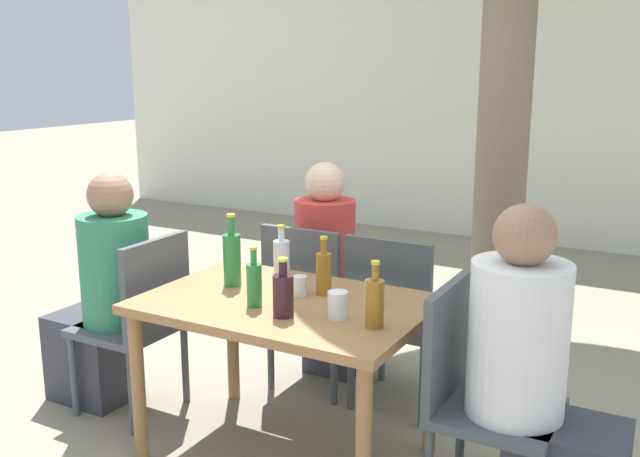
% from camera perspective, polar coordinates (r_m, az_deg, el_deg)
% --- Properties ---
extents(ground_plane, '(30.00, 30.00, 0.00)m').
position_cam_1_polar(ground_plane, '(3.32, -2.63, -17.62)').
color(ground_plane, gray).
extents(cafe_building_wall, '(10.00, 0.08, 2.80)m').
position_cam_1_polar(cafe_building_wall, '(7.09, 16.90, 10.02)').
color(cafe_building_wall, white).
rests_on(cafe_building_wall, ground_plane).
extents(dining_table_front, '(1.19, 0.81, 0.72)m').
position_cam_1_polar(dining_table_front, '(3.05, -2.75, -7.41)').
color(dining_table_front, '#996B42').
rests_on(dining_table_front, ground_plane).
extents(patio_chair_0, '(0.44, 0.44, 0.90)m').
position_cam_1_polar(patio_chair_0, '(3.57, -14.17, -6.76)').
color(patio_chair_0, '#474C51').
rests_on(patio_chair_0, ground_plane).
extents(patio_chair_1, '(0.44, 0.44, 0.90)m').
position_cam_1_polar(patio_chair_1, '(2.79, 12.25, -12.40)').
color(patio_chair_1, '#474C51').
rests_on(patio_chair_1, ground_plane).
extents(patio_chair_2, '(0.44, 0.44, 0.90)m').
position_cam_1_polar(patio_chair_2, '(3.72, -0.71, -5.56)').
color(patio_chair_2, '#474C51').
rests_on(patio_chair_2, ground_plane).
extents(patio_chair_3, '(0.44, 0.44, 0.90)m').
position_cam_1_polar(patio_chair_3, '(3.52, 6.07, -6.71)').
color(patio_chair_3, '#474C51').
rests_on(patio_chair_3, ground_plane).
extents(person_seated_0, '(0.57, 0.34, 1.20)m').
position_cam_1_polar(person_seated_0, '(3.72, -16.85, -5.69)').
color(person_seated_0, '#383842').
rests_on(person_seated_0, ground_plane).
extents(person_seated_1, '(0.58, 0.35, 1.22)m').
position_cam_1_polar(person_seated_1, '(2.72, 17.05, -12.32)').
color(person_seated_1, '#383842').
rests_on(person_seated_1, ground_plane).
extents(person_seated_2, '(0.32, 0.56, 1.20)m').
position_cam_1_polar(person_seated_2, '(3.91, 1.01, -4.24)').
color(person_seated_2, '#383842').
rests_on(person_seated_2, ground_plane).
extents(green_bottle_0, '(0.06, 0.06, 0.25)m').
position_cam_1_polar(green_bottle_0, '(2.92, -5.29, -4.40)').
color(green_bottle_0, '#287A38').
rests_on(green_bottle_0, dining_table_front).
extents(wine_bottle_1, '(0.08, 0.08, 0.24)m').
position_cam_1_polar(wine_bottle_1, '(2.80, -2.96, -5.26)').
color(wine_bottle_1, '#331923').
rests_on(wine_bottle_1, dining_table_front).
extents(water_bottle_2, '(0.08, 0.08, 0.25)m').
position_cam_1_polar(water_bottle_2, '(3.30, -3.09, -2.36)').
color(water_bottle_2, silver).
rests_on(water_bottle_2, dining_table_front).
extents(amber_bottle_3, '(0.07, 0.07, 0.26)m').
position_cam_1_polar(amber_bottle_3, '(3.07, 0.30, -3.50)').
color(amber_bottle_3, '#9E661E').
rests_on(amber_bottle_3, dining_table_front).
extents(amber_bottle_4, '(0.07, 0.07, 0.26)m').
position_cam_1_polar(amber_bottle_4, '(2.69, 4.40, -5.87)').
color(amber_bottle_4, '#9E661E').
rests_on(amber_bottle_4, dining_table_front).
extents(green_bottle_5, '(0.08, 0.08, 0.33)m').
position_cam_1_polar(green_bottle_5, '(3.20, -7.06, -2.35)').
color(green_bottle_5, '#287A38').
rests_on(green_bottle_5, dining_table_front).
extents(drinking_glass_0, '(0.08, 0.08, 0.11)m').
position_cam_1_polar(drinking_glass_0, '(2.79, 1.43, -6.14)').
color(drinking_glass_0, white).
rests_on(drinking_glass_0, dining_table_front).
extents(drinking_glass_1, '(0.06, 0.06, 0.08)m').
position_cam_1_polar(drinking_glass_1, '(3.07, -1.63, -4.59)').
color(drinking_glass_1, white).
rests_on(drinking_glass_1, dining_table_front).
extents(drinking_glass_2, '(0.07, 0.07, 0.10)m').
position_cam_1_polar(drinking_glass_2, '(2.95, 4.28, -5.13)').
color(drinking_glass_2, silver).
rests_on(drinking_glass_2, dining_table_front).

